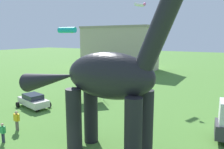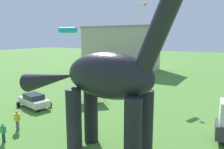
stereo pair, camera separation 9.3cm
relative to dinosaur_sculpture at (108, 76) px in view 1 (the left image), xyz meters
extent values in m
cylinder|color=black|center=(2.24, 1.00, -3.18)|extent=(1.05, 1.05, 4.53)
cylinder|color=black|center=(2.24, -1.00, -3.18)|extent=(1.05, 1.05, 4.53)
cylinder|color=black|center=(-2.10, 1.00, -3.18)|extent=(1.05, 1.05, 4.53)
cylinder|color=black|center=(-2.10, -1.00, -3.18)|extent=(1.05, 1.05, 4.53)
ellipsoid|color=black|center=(0.07, 0.00, 0.00)|extent=(6.20, 2.67, 3.05)
cone|color=black|center=(-5.12, 0.00, -0.70)|extent=(5.45, 1.53, 2.58)
cube|color=silver|center=(-12.54, 4.68, -4.77)|extent=(4.51, 2.78, 0.72)
cube|color=#232B35|center=(-12.54, 4.68, -4.15)|extent=(2.59, 2.09, 0.52)
cylinder|color=black|center=(-10.99, 5.57, -5.13)|extent=(0.66, 0.37, 0.62)
cylinder|color=black|center=(-10.99, 3.79, -5.13)|extent=(0.66, 0.37, 0.62)
cylinder|color=black|center=(-14.10, 5.57, -5.13)|extent=(0.66, 0.37, 0.62)
cylinder|color=black|center=(-14.10, 3.79, -5.13)|extent=(0.66, 0.37, 0.62)
cylinder|color=#6B6056|center=(-8.86, -0.44, -5.01)|extent=(0.14, 0.14, 0.86)
cylinder|color=#6B6056|center=(-8.65, -0.44, -5.01)|extent=(0.14, 0.14, 0.86)
cube|color=yellow|center=(-8.75, -0.44, -4.28)|extent=(0.46, 0.29, 0.61)
sphere|color=tan|center=(-8.75, -0.44, -3.84)|extent=(0.27, 0.27, 0.27)
cylinder|color=yellow|center=(-9.02, -0.44, -4.25)|extent=(0.11, 0.11, 0.58)
cylinder|color=yellow|center=(-8.49, -0.44, -4.25)|extent=(0.11, 0.11, 0.58)
cylinder|color=#2D3347|center=(-7.88, -2.43, -5.06)|extent=(0.13, 0.13, 0.76)
cylinder|color=#2D3347|center=(-7.70, -2.43, -5.06)|extent=(0.13, 0.13, 0.76)
cube|color=green|center=(-7.79, -2.43, -4.42)|extent=(0.41, 0.25, 0.54)
sphere|color=tan|center=(-7.79, -2.43, -4.03)|extent=(0.24, 0.24, 0.24)
cylinder|color=green|center=(-8.03, -2.43, -4.39)|extent=(0.10, 0.10, 0.51)
cylinder|color=green|center=(-7.56, -2.43, -4.39)|extent=(0.10, 0.10, 0.51)
cylinder|color=#B2B2B7|center=(-7.02, 10.97, -4.39)|extent=(0.06, 0.06, 2.10)
cylinder|color=#B2B2B7|center=(-7.02, 8.27, -4.39)|extent=(0.06, 0.06, 2.10)
cylinder|color=#B2B2B7|center=(-9.72, 10.97, -4.39)|extent=(0.06, 0.06, 2.10)
cylinder|color=#B2B2B7|center=(-9.72, 8.27, -4.39)|extent=(0.06, 0.06, 2.10)
pyramid|color=black|center=(-8.37, 9.62, -2.89)|extent=(3.15, 3.15, 0.90)
cylinder|color=white|center=(-5.76, 18.99, 7.11)|extent=(1.04, 1.70, 0.46)
cone|color=pink|center=(-4.92, 18.65, 7.11)|extent=(0.60, 0.56, 0.48)
cylinder|color=#19B2B7|center=(-8.60, 6.26, 3.18)|extent=(2.12, 0.65, 0.59)
cone|color=orange|center=(-8.63, 7.42, 3.18)|extent=(0.54, 0.63, 0.62)
cube|color=#B7A893|center=(-17.80, 36.49, -0.46)|extent=(16.97, 9.46, 9.96)
cube|color=gray|center=(-17.80, 36.49, 4.77)|extent=(17.31, 9.65, 0.50)
camera|label=1|loc=(7.07, -12.20, 2.45)|focal=35.60mm
camera|label=2|loc=(7.15, -12.16, 2.45)|focal=35.60mm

